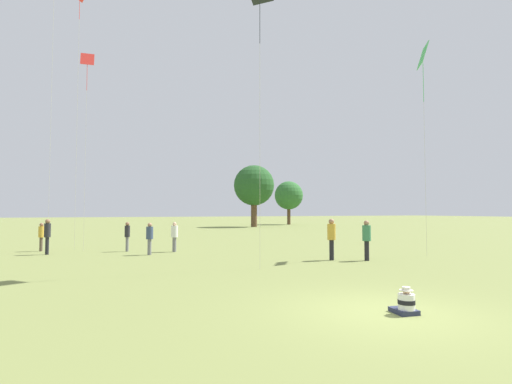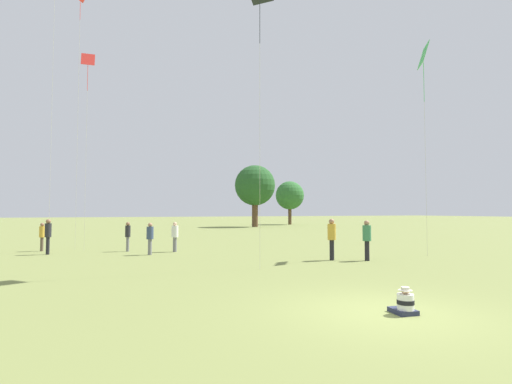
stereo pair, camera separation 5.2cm
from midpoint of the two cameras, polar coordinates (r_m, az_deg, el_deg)
ground_plane at (r=9.46m, az=17.87°, el=-16.07°), size 300.00×300.00×0.00m
seated_toddler at (r=9.41m, az=20.64°, el=-14.66°), size 0.52×0.60×0.59m
person_standing_0 at (r=22.15m, az=-11.45°, el=-5.93°), size 0.51×0.51×1.61m
person_standing_1 at (r=18.53m, az=15.63°, el=-6.16°), size 0.52×0.52×1.79m
person_standing_2 at (r=20.91m, az=-14.84°, el=-6.06°), size 0.45×0.45×1.61m
person_standing_3 at (r=18.36m, az=10.85°, el=-6.10°), size 0.47×0.47×1.86m
person_standing_4 at (r=22.96m, az=-27.51°, el=-5.20°), size 0.33×0.33×1.80m
person_standing_5 at (r=25.01m, az=-28.19°, el=-5.32°), size 0.41×0.41×1.56m
person_standing_6 at (r=23.04m, az=-17.78°, el=-5.67°), size 0.40×0.40×1.61m
kite_1 at (r=25.34m, az=-22.85°, el=15.77°), size 0.74×0.29×11.12m
kite_2 at (r=22.69m, az=22.87°, el=16.94°), size 0.92×1.16×10.57m
kite_3 at (r=17.32m, az=0.64°, el=25.37°), size 1.16×1.17×11.07m
distant_tree_0 at (r=55.98m, az=-0.12°, el=0.90°), size 5.67×5.67×8.66m
distant_tree_1 at (r=66.01m, az=4.87°, el=-0.51°), size 4.67×4.67×7.14m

